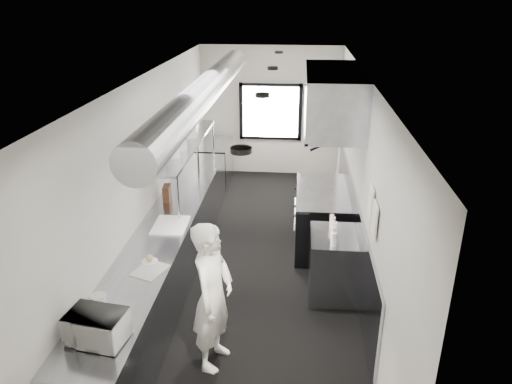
% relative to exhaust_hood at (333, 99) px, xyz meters
% --- Properties ---
extents(floor, '(3.00, 8.00, 0.01)m').
position_rel_exhaust_hood_xyz_m(floor, '(-1.10, -0.70, -2.39)').
color(floor, black).
rests_on(floor, ground).
extents(ceiling, '(3.00, 8.00, 0.01)m').
position_rel_exhaust_hood_xyz_m(ceiling, '(-1.10, -0.70, 0.41)').
color(ceiling, white).
rests_on(ceiling, wall_back).
extents(wall_back, '(3.00, 0.02, 2.80)m').
position_rel_exhaust_hood_xyz_m(wall_back, '(-1.10, 3.30, -0.99)').
color(wall_back, silver).
rests_on(wall_back, floor).
extents(wall_left, '(0.02, 8.00, 2.80)m').
position_rel_exhaust_hood_xyz_m(wall_left, '(-2.60, -0.70, -0.99)').
color(wall_left, silver).
rests_on(wall_left, floor).
extents(wall_right, '(0.02, 8.00, 2.80)m').
position_rel_exhaust_hood_xyz_m(wall_right, '(0.40, -0.70, -0.99)').
color(wall_right, silver).
rests_on(wall_right, floor).
extents(wall_cladding, '(0.03, 5.50, 1.10)m').
position_rel_exhaust_hood_xyz_m(wall_cladding, '(0.38, -0.40, -1.84)').
color(wall_cladding, '#8E919B').
rests_on(wall_cladding, wall_right).
extents(hvac_duct, '(0.40, 6.40, 0.40)m').
position_rel_exhaust_hood_xyz_m(hvac_duct, '(-1.80, -0.30, 0.16)').
color(hvac_duct, '#999AA1').
rests_on(hvac_duct, ceiling).
extents(service_window, '(1.36, 0.05, 1.25)m').
position_rel_exhaust_hood_xyz_m(service_window, '(-1.10, 3.26, -0.99)').
color(service_window, white).
rests_on(service_window, wall_back).
extents(exhaust_hood, '(0.81, 2.20, 0.88)m').
position_rel_exhaust_hood_xyz_m(exhaust_hood, '(0.00, 0.00, 0.00)').
color(exhaust_hood, '#8E919B').
rests_on(exhaust_hood, ceiling).
extents(prep_counter, '(0.70, 6.00, 0.90)m').
position_rel_exhaust_hood_xyz_m(prep_counter, '(-2.25, -1.20, -1.94)').
color(prep_counter, '#8E919B').
rests_on(prep_counter, floor).
extents(pass_shelf, '(0.45, 3.00, 0.68)m').
position_rel_exhaust_hood_xyz_m(pass_shelf, '(-2.29, 0.30, -0.86)').
color(pass_shelf, '#8E919B').
rests_on(pass_shelf, prep_counter).
extents(range, '(0.88, 1.60, 0.94)m').
position_rel_exhaust_hood_xyz_m(range, '(-0.06, 0.00, -1.92)').
color(range, black).
rests_on(range, floor).
extents(bottle_station, '(0.65, 0.80, 0.90)m').
position_rel_exhaust_hood_xyz_m(bottle_station, '(0.05, -1.40, -1.94)').
color(bottle_station, '#8E919B').
rests_on(bottle_station, floor).
extents(far_work_table, '(0.70, 1.20, 0.90)m').
position_rel_exhaust_hood_xyz_m(far_work_table, '(-2.25, 2.50, -1.94)').
color(far_work_table, '#8E919B').
rests_on(far_work_table, floor).
extents(notice_sheet_a, '(0.02, 0.28, 0.38)m').
position_rel_exhaust_hood_xyz_m(notice_sheet_a, '(0.37, -1.90, -0.79)').
color(notice_sheet_a, white).
rests_on(notice_sheet_a, wall_right).
extents(notice_sheet_b, '(0.02, 0.28, 0.38)m').
position_rel_exhaust_hood_xyz_m(notice_sheet_b, '(0.37, -2.25, -0.84)').
color(notice_sheet_b, white).
rests_on(notice_sheet_b, wall_right).
extents(line_cook, '(0.53, 0.70, 1.71)m').
position_rel_exhaust_hood_xyz_m(line_cook, '(-1.32, -2.83, -1.54)').
color(line_cook, white).
rests_on(line_cook, floor).
extents(microwave, '(0.53, 0.43, 0.29)m').
position_rel_exhaust_hood_xyz_m(microwave, '(-2.23, -3.65, -1.35)').
color(microwave, silver).
rests_on(microwave, prep_counter).
extents(deli_tub_a, '(0.18, 0.18, 0.11)m').
position_rel_exhaust_hood_xyz_m(deli_tub_a, '(-2.44, -3.13, -1.44)').
color(deli_tub_a, '#B5BFB0').
rests_on(deli_tub_a, prep_counter).
extents(deli_tub_b, '(0.20, 0.20, 0.11)m').
position_rel_exhaust_hood_xyz_m(deli_tub_b, '(-2.40, -3.29, -1.44)').
color(deli_tub_b, '#B5BFB0').
rests_on(deli_tub_b, prep_counter).
extents(newspaper, '(0.42, 0.46, 0.01)m').
position_rel_exhaust_hood_xyz_m(newspaper, '(-2.11, -2.46, -1.49)').
color(newspaper, silver).
rests_on(newspaper, prep_counter).
extents(small_plate, '(0.21, 0.21, 0.02)m').
position_rel_exhaust_hood_xyz_m(small_plate, '(-2.17, -2.28, -1.48)').
color(small_plate, white).
rests_on(small_plate, prep_counter).
extents(pastry, '(0.08, 0.08, 0.08)m').
position_rel_exhaust_hood_xyz_m(pastry, '(-2.17, -2.28, -1.43)').
color(pastry, tan).
rests_on(pastry, small_plate).
extents(cutting_board, '(0.46, 0.60, 0.02)m').
position_rel_exhaust_hood_xyz_m(cutting_board, '(-2.16, -1.33, -1.48)').
color(cutting_board, white).
rests_on(cutting_board, prep_counter).
extents(knife_block, '(0.12, 0.23, 0.24)m').
position_rel_exhaust_hood_xyz_m(knife_block, '(-2.42, -0.49, -1.37)').
color(knife_block, '#4D2F1B').
rests_on(knife_block, prep_counter).
extents(plate_stack_a, '(0.30, 0.30, 0.27)m').
position_rel_exhaust_hood_xyz_m(plate_stack_a, '(-2.32, -0.41, -0.69)').
color(plate_stack_a, white).
rests_on(plate_stack_a, pass_shelf).
extents(plate_stack_b, '(0.32, 0.32, 0.33)m').
position_rel_exhaust_hood_xyz_m(plate_stack_b, '(-2.32, -0.02, -0.65)').
color(plate_stack_b, white).
rests_on(plate_stack_b, pass_shelf).
extents(plate_stack_c, '(0.30, 0.30, 0.37)m').
position_rel_exhaust_hood_xyz_m(plate_stack_c, '(-2.29, 0.65, -0.64)').
color(plate_stack_c, white).
rests_on(plate_stack_c, pass_shelf).
extents(plate_stack_d, '(0.27, 0.27, 0.34)m').
position_rel_exhaust_hood_xyz_m(plate_stack_d, '(-2.32, 0.97, -0.65)').
color(plate_stack_d, white).
rests_on(plate_stack_d, pass_shelf).
extents(squeeze_bottle_a, '(0.07, 0.07, 0.18)m').
position_rel_exhaust_hood_xyz_m(squeeze_bottle_a, '(0.00, -1.69, -1.40)').
color(squeeze_bottle_a, white).
rests_on(squeeze_bottle_a, bottle_station).
extents(squeeze_bottle_b, '(0.08, 0.08, 0.18)m').
position_rel_exhaust_hood_xyz_m(squeeze_bottle_b, '(0.01, -1.51, -1.40)').
color(squeeze_bottle_b, white).
rests_on(squeeze_bottle_b, bottle_station).
extents(squeeze_bottle_c, '(0.07, 0.07, 0.18)m').
position_rel_exhaust_hood_xyz_m(squeeze_bottle_c, '(0.03, -1.38, -1.40)').
color(squeeze_bottle_c, white).
rests_on(squeeze_bottle_c, bottle_station).
extents(squeeze_bottle_d, '(0.07, 0.07, 0.17)m').
position_rel_exhaust_hood_xyz_m(squeeze_bottle_d, '(0.02, -1.21, -1.41)').
color(squeeze_bottle_d, white).
rests_on(squeeze_bottle_d, bottle_station).
extents(squeeze_bottle_e, '(0.07, 0.07, 0.17)m').
position_rel_exhaust_hood_xyz_m(squeeze_bottle_e, '(0.01, -1.14, -1.40)').
color(squeeze_bottle_e, white).
rests_on(squeeze_bottle_e, bottle_station).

